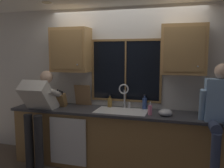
{
  "coord_description": "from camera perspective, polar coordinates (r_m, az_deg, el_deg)",
  "views": [
    {
      "loc": [
        0.89,
        -3.82,
        1.82
      ],
      "look_at": [
        -0.12,
        -0.3,
        1.34
      ],
      "focal_mm": 38.4,
      "sensor_mm": 36.0,
      "label": 1
    }
  ],
  "objects": [
    {
      "name": "person_standing",
      "position": [
        3.96,
        -17.05,
        -5.53
      ],
      "size": [
        0.53,
        0.71,
        1.52
      ],
      "color": "#262628",
      "rests_on": "floor"
    },
    {
      "name": "back_wall",
      "position": [
        4.02,
        3.1,
        -0.28
      ],
      "size": [
        5.84,
        0.12,
        2.55
      ],
      "primitive_type": "cube",
      "color": "silver",
      "rests_on": "floor"
    },
    {
      "name": "sink",
      "position": [
        3.76,
        2.2,
        -7.87
      ],
      "size": [
        0.8,
        0.46,
        0.21
      ],
      "color": "silver",
      "rests_on": "lower_cabinet_run"
    },
    {
      "name": "bottle_green_glass",
      "position": [
        3.87,
        7.77,
        -4.52
      ],
      "size": [
        0.07,
        0.07,
        0.23
      ],
      "color": "#334C8C",
      "rests_on": "countertop"
    },
    {
      "name": "dishwasher_front",
      "position": [
        3.85,
        -10.47,
        -13.31
      ],
      "size": [
        0.6,
        0.02,
        0.74
      ],
      "primitive_type": "cube",
      "color": "white"
    },
    {
      "name": "person_sitting_on_counter",
      "position": [
        3.37,
        24.64,
        -5.45
      ],
      "size": [
        0.54,
        0.61,
        1.26
      ],
      "color": "#384260",
      "rests_on": "countertop"
    },
    {
      "name": "faucet",
      "position": [
        3.85,
        2.98,
        -2.15
      ],
      "size": [
        0.18,
        0.09,
        0.4
      ],
      "color": "silver",
      "rests_on": "countertop"
    },
    {
      "name": "soap_dispenser",
      "position": [
        3.53,
        9.06,
        -6.08
      ],
      "size": [
        0.06,
        0.07,
        0.2
      ],
      "color": "pink",
      "rests_on": "countertop"
    },
    {
      "name": "window_frame_right",
      "position": [
        3.82,
        11.58,
        2.95
      ],
      "size": [
        0.03,
        0.02,
        0.95
      ],
      "primitive_type": "cube",
      "color": "olive"
    },
    {
      "name": "ceiling_downlight_left",
      "position": [
        3.82,
        -15.28,
        18.2
      ],
      "size": [
        0.14,
        0.14,
        0.01
      ],
      "primitive_type": "cylinder",
      "color": "#FFEAB2"
    },
    {
      "name": "knife_block",
      "position": [
        4.09,
        -11.84,
        -3.79
      ],
      "size": [
        0.12,
        0.18,
        0.32
      ],
      "color": "olive",
      "rests_on": "countertop"
    },
    {
      "name": "cutting_board",
      "position": [
        4.12,
        -6.96,
        -2.65
      ],
      "size": [
        0.28,
        0.09,
        0.35
      ],
      "primitive_type": "cube",
      "rotation": [
        0.21,
        0.0,
        0.0
      ],
      "color": "#997047",
      "rests_on": "countertop"
    },
    {
      "name": "upper_cabinet_right",
      "position": [
        3.65,
        16.73,
        7.84
      ],
      "size": [
        0.63,
        0.36,
        0.72
      ],
      "color": "#B2844C"
    },
    {
      "name": "mixing_bowl",
      "position": [
        3.53,
        12.62,
        -6.65
      ],
      "size": [
        0.2,
        0.2,
        0.1
      ],
      "primitive_type": "ellipsoid",
      "color": "#B7B7BC",
      "rests_on": "countertop"
    },
    {
      "name": "countertop",
      "position": [
        3.74,
        1.78,
        -6.73
      ],
      "size": [
        3.5,
        0.62,
        0.04
      ],
      "primitive_type": "cube",
      "color": "#38383D",
      "rests_on": "lower_cabinet_run"
    },
    {
      "name": "window_frame_left",
      "position": [
        4.07,
        -4.57,
        3.35
      ],
      "size": [
        0.03,
        0.02,
        0.95
      ],
      "primitive_type": "cube",
      "color": "olive"
    },
    {
      "name": "window_glass",
      "position": [
        3.92,
        3.28,
        3.2
      ],
      "size": [
        1.1,
        0.02,
        0.95
      ],
      "primitive_type": "cube",
      "color": "black"
    },
    {
      "name": "bottle_tall_clear",
      "position": [
        3.98,
        -0.53,
        -4.34
      ],
      "size": [
        0.07,
        0.07,
        0.2
      ],
      "color": "olive",
      "rests_on": "countertop"
    },
    {
      "name": "lower_cabinet_run",
      "position": [
        3.89,
        1.82,
        -13.24
      ],
      "size": [
        3.44,
        0.58,
        0.88
      ],
      "primitive_type": "cube",
      "color": "#A07744",
      "rests_on": "floor"
    },
    {
      "name": "window_mullion_center",
      "position": [
        3.91,
        3.24,
        3.18
      ],
      "size": [
        0.02,
        0.02,
        0.95
      ],
      "primitive_type": "cube",
      "color": "olive"
    },
    {
      "name": "upper_cabinet_left",
      "position": [
        4.05,
        -9.79,
        7.98
      ],
      "size": [
        0.63,
        0.36,
        0.72
      ],
      "color": "#B2844C"
    },
    {
      "name": "window_frame_bottom",
      "position": [
        3.98,
        3.2,
        -3.91
      ],
      "size": [
        1.17,
        0.02,
        0.04
      ],
      "primitive_type": "cube",
      "color": "olive"
    },
    {
      "name": "window_frame_top",
      "position": [
        3.9,
        3.3,
        10.41
      ],
      "size": [
        1.17,
        0.02,
        0.04
      ],
      "primitive_type": "cube",
      "color": "olive"
    }
  ]
}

